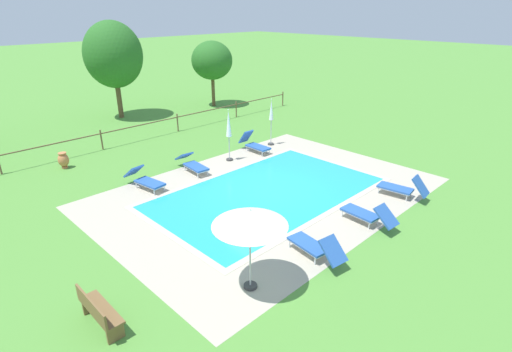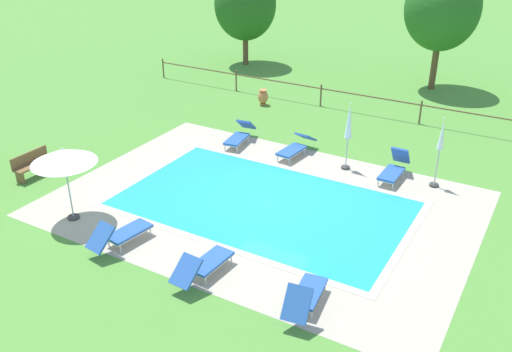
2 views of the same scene
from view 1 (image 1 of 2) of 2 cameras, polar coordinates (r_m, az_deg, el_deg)
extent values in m
plane|color=#518E38|center=(15.92, 1.66, -2.34)|extent=(160.00, 160.00, 0.00)
cube|color=#B2A893|center=(15.92, 1.66, -2.32)|extent=(13.00, 9.28, 0.01)
cube|color=#23A8C1|center=(15.92, 1.66, -2.32)|extent=(8.98, 5.26, 0.01)
cube|color=#C0B59F|center=(17.75, -4.79, 0.40)|extent=(9.46, 0.24, 0.01)
cube|color=#C0B59F|center=(14.38, 9.67, -5.61)|extent=(9.46, 0.24, 0.01)
cube|color=#C0B59F|center=(19.27, 11.16, 1.89)|extent=(0.24, 5.26, 0.01)
cube|color=#C0B59F|center=(13.34, -12.27, -8.27)|extent=(0.24, 5.26, 0.01)
cube|color=#2856A8|center=(17.81, -8.60, 1.35)|extent=(0.73, 1.35, 0.07)
cube|color=#2856A8|center=(18.56, -10.27, 2.84)|extent=(0.67, 0.82, 0.48)
cube|color=silver|center=(17.83, -8.59, 1.18)|extent=(0.69, 1.32, 0.04)
cylinder|color=silver|center=(17.55, -6.92, 0.50)|extent=(0.04, 0.04, 0.28)
cylinder|color=silver|center=(17.31, -8.34, 0.09)|extent=(0.04, 0.04, 0.28)
cylinder|color=silver|center=(18.43, -8.78, 1.52)|extent=(0.04, 0.04, 0.28)
cylinder|color=silver|center=(18.20, -10.16, 1.14)|extent=(0.04, 0.04, 0.28)
cube|color=#2856A8|center=(12.13, 7.53, -9.64)|extent=(0.78, 1.37, 0.07)
cube|color=#2856A8|center=(11.43, 10.99, -10.46)|extent=(0.69, 0.75, 0.61)
cube|color=silver|center=(12.16, 7.52, -9.86)|extent=(0.74, 1.34, 0.04)
cylinder|color=silver|center=(12.41, 4.84, -9.64)|extent=(0.04, 0.04, 0.28)
cylinder|color=silver|center=(12.71, 6.59, -8.87)|extent=(0.04, 0.04, 0.28)
cylinder|color=silver|center=(11.76, 8.47, -11.91)|extent=(0.04, 0.04, 0.28)
cylinder|color=silver|center=(12.07, 10.22, -11.02)|extent=(0.04, 0.04, 0.28)
cube|color=#2856A8|center=(20.13, 0.30, 4.20)|extent=(0.62, 1.31, 0.07)
cube|color=#2856A8|center=(20.64, -1.45, 5.67)|extent=(0.61, 0.56, 0.72)
cube|color=silver|center=(20.15, 0.30, 4.06)|extent=(0.59, 1.28, 0.04)
cylinder|color=silver|center=(19.99, 1.93, 3.53)|extent=(0.04, 0.04, 0.28)
cylinder|color=silver|center=(19.65, 0.90, 3.18)|extent=(0.04, 0.04, 0.28)
cylinder|color=silver|center=(20.73, -0.27, 4.26)|extent=(0.04, 0.04, 0.28)
cylinder|color=silver|center=(20.40, -1.30, 3.94)|extent=(0.04, 0.04, 0.28)
cube|color=#2856A8|center=(14.18, 14.71, -5.10)|extent=(0.68, 1.34, 0.07)
cube|color=#2856A8|center=(13.62, 18.18, -5.51)|extent=(0.64, 0.74, 0.58)
cube|color=silver|center=(14.21, 14.69, -5.30)|extent=(0.65, 1.31, 0.04)
cylinder|color=silver|center=(14.35, 12.25, -5.30)|extent=(0.04, 0.04, 0.28)
cylinder|color=silver|center=(14.72, 13.46, -4.65)|extent=(0.04, 0.04, 0.28)
cylinder|color=silver|center=(13.82, 15.90, -6.86)|extent=(0.04, 0.04, 0.28)
cylinder|color=silver|center=(14.21, 17.05, -6.14)|extent=(0.04, 0.04, 0.28)
cube|color=#2856A8|center=(16.57, -14.98, -0.91)|extent=(0.78, 1.37, 0.07)
cube|color=#2856A8|center=(17.21, -17.12, 0.69)|extent=(0.69, 0.78, 0.57)
cube|color=silver|center=(16.59, -14.96, -1.08)|extent=(0.74, 1.34, 0.04)
cylinder|color=silver|center=(16.38, -13.02, -1.66)|extent=(0.04, 0.04, 0.28)
cylinder|color=silver|center=(16.09, -14.38, -2.26)|extent=(0.04, 0.04, 0.28)
cylinder|color=silver|center=(17.18, -15.43, -0.71)|extent=(0.04, 0.04, 0.28)
cylinder|color=silver|center=(16.91, -16.77, -1.27)|extent=(0.04, 0.04, 0.28)
cube|color=#2856A8|center=(16.47, 19.33, -1.61)|extent=(0.77, 1.37, 0.07)
cube|color=#2856A8|center=(16.13, 22.53, -1.38)|extent=(0.67, 0.67, 0.69)
cube|color=silver|center=(16.49, 19.30, -1.79)|extent=(0.73, 1.34, 0.04)
cylinder|color=silver|center=(16.46, 17.15, -1.99)|extent=(0.04, 0.04, 0.28)
cylinder|color=silver|center=(16.91, 17.79, -1.40)|extent=(0.04, 0.04, 0.28)
cylinder|color=silver|center=(16.18, 20.77, -2.96)|extent=(0.04, 0.04, 0.28)
cylinder|color=silver|center=(16.63, 21.32, -2.34)|extent=(0.04, 0.04, 0.28)
cylinder|color=#383838|center=(10.90, -0.81, -15.48)|extent=(0.36, 0.36, 0.08)
cylinder|color=#B2B5B7|center=(10.24, -0.85, -10.64)|extent=(0.04, 0.04, 2.29)
cone|color=white|center=(9.75, -0.88, -5.99)|extent=(1.91, 1.91, 0.43)
sphere|color=white|center=(9.64, -0.89, -4.81)|extent=(0.06, 0.06, 0.06)
cylinder|color=#383838|center=(21.44, 2.13, 4.61)|extent=(0.32, 0.32, 0.08)
cylinder|color=#B2B5B7|center=(21.24, 2.16, 6.27)|extent=(0.04, 0.04, 1.38)
cone|color=white|center=(20.92, 2.21, 9.47)|extent=(0.22, 0.22, 1.06)
sphere|color=white|center=(20.80, 2.23, 10.94)|extent=(0.05, 0.05, 0.05)
cylinder|color=#383838|center=(19.25, -3.81, 2.38)|extent=(0.32, 0.32, 0.08)
cylinder|color=#B2B5B7|center=(19.06, -3.85, 3.97)|extent=(0.04, 0.04, 1.21)
cone|color=white|center=(18.69, -3.96, 7.53)|extent=(0.26, 0.26, 1.25)
sphere|color=white|center=(18.53, -4.01, 9.45)|extent=(0.05, 0.05, 0.05)
cube|color=brown|center=(10.24, -21.31, -17.46)|extent=(0.45, 1.50, 0.06)
cube|color=brown|center=(10.05, -22.58, -16.87)|extent=(0.06, 1.50, 0.40)
cube|color=brown|center=(10.86, -22.57, -16.64)|extent=(0.40, 0.06, 0.41)
cube|color=brown|center=(9.93, -19.49, -20.44)|extent=(0.40, 0.06, 0.41)
cylinder|color=#C67547|center=(20.28, -25.71, 1.15)|extent=(0.26, 0.26, 0.08)
ellipsoid|color=#C67547|center=(20.17, -25.89, 2.09)|extent=(0.48, 0.48, 0.64)
cylinder|color=#C67547|center=(20.07, -26.04, 2.94)|extent=(0.36, 0.36, 0.06)
cylinder|color=brown|center=(22.04, -21.27, 4.86)|extent=(0.08, 0.08, 1.05)
cylinder|color=brown|center=(24.17, -11.18, 7.53)|extent=(0.08, 0.08, 1.05)
cylinder|color=brown|center=(26.96, -2.86, 9.54)|extent=(0.08, 0.08, 1.05)
cylinder|color=brown|center=(30.22, 3.86, 11.00)|extent=(0.08, 0.08, 1.05)
cube|color=brown|center=(22.92, -16.09, 7.06)|extent=(23.44, 0.05, 0.05)
cylinder|color=brown|center=(28.13, -19.02, 10.42)|extent=(0.32, 0.32, 2.50)
ellipsoid|color=#286623|center=(27.71, -19.79, 16.05)|extent=(3.64, 3.64, 4.13)
cylinder|color=brown|center=(30.20, -6.15, 12.09)|extent=(0.25, 0.25, 2.27)
ellipsoid|color=#286623|center=(29.87, -6.33, 16.15)|extent=(2.94, 2.94, 2.72)
camera|label=2|loc=(18.56, 61.06, 17.88)|focal=39.04mm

